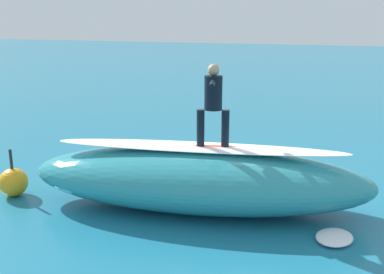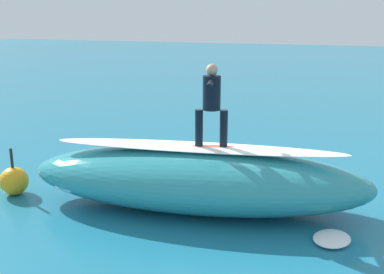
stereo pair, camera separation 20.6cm
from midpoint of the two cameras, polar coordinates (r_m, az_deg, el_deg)
ground_plane at (r=11.14m, az=4.06°, el=-5.82°), size 120.00×120.00×0.00m
wave_crest at (r=9.49m, az=0.19°, el=-5.31°), size 7.44×3.42×1.31m
wave_foam_lip at (r=9.28m, az=0.20°, el=-1.29°), size 6.13×1.81×0.08m
surfboard_riding at (r=9.23m, az=1.98°, el=-1.36°), size 2.29×1.02×0.08m
surfer_riding at (r=9.01m, az=2.03°, el=4.79°), size 0.64×1.55×1.66m
surfboard_paddling at (r=12.80m, az=-2.35°, el=-2.86°), size 1.72×2.37×0.07m
surfer_paddling at (r=12.87m, az=-2.45°, el=-2.01°), size 1.01×1.46×0.29m
buoy_marker at (r=11.06m, az=-22.06°, el=-5.28°), size 0.64×0.64×1.09m
foam_patch_near at (r=8.76m, az=16.82°, el=-11.99°), size 0.85×0.95×0.13m
foam_patch_mid at (r=12.22m, az=0.01°, el=-3.57°), size 1.34×1.34×0.13m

